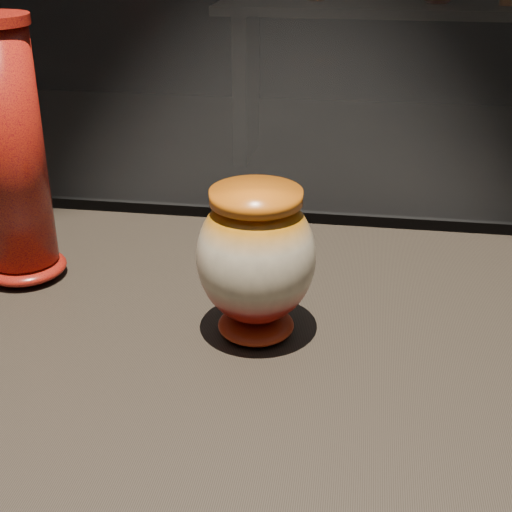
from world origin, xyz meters
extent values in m
cube|color=black|center=(0.00, 0.00, 0.88)|extent=(2.00, 0.80, 0.05)
ellipsoid|color=maroon|center=(-0.17, 0.06, 0.91)|extent=(0.10, 0.10, 0.03)
ellipsoid|color=beige|center=(-0.17, 0.06, 1.00)|extent=(0.15, 0.15, 0.16)
cylinder|color=orange|center=(-0.17, 0.06, 1.08)|extent=(0.11, 0.11, 0.01)
ellipsoid|color=#AF250B|center=(-0.51, 0.16, 0.91)|extent=(0.14, 0.14, 0.03)
cylinder|color=#AF250B|center=(-0.51, 0.16, 1.08)|extent=(0.11, 0.11, 0.31)
cube|color=black|center=(0.09, 3.53, 0.88)|extent=(2.00, 0.60, 0.05)
cube|color=black|center=(-0.76, 3.53, 0.42)|extent=(0.08, 0.50, 0.85)
camera|label=1|loc=(-0.06, -0.66, 1.36)|focal=50.00mm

